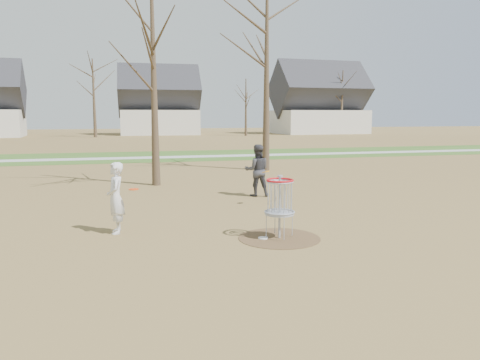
{
  "coord_description": "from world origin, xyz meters",
  "views": [
    {
      "loc": [
        -3.32,
        -9.42,
        2.69
      ],
      "look_at": [
        -0.5,
        1.5,
        1.1
      ],
      "focal_mm": 35.0,
      "sensor_mm": 36.0,
      "label": 1
    }
  ],
  "objects_px": {
    "player_standing": "(116,198)",
    "player_throwing": "(257,170)",
    "disc_golf_basket": "(280,197)",
    "disc_grounded": "(263,238)"
  },
  "relations": [
    {
      "from": "player_standing",
      "to": "player_throwing",
      "type": "xyz_separation_m",
      "value": [
        4.49,
        3.88,
        0.04
      ]
    },
    {
      "from": "player_standing",
      "to": "player_throwing",
      "type": "distance_m",
      "value": 5.93
    },
    {
      "from": "player_throwing",
      "to": "disc_golf_basket",
      "type": "height_order",
      "value": "player_throwing"
    },
    {
      "from": "player_throwing",
      "to": "player_standing",
      "type": "bearing_deg",
      "value": 50.17
    },
    {
      "from": "player_standing",
      "to": "player_throwing",
      "type": "relative_size",
      "value": 0.95
    },
    {
      "from": "player_standing",
      "to": "disc_golf_basket",
      "type": "height_order",
      "value": "player_standing"
    },
    {
      "from": "player_standing",
      "to": "disc_golf_basket",
      "type": "bearing_deg",
      "value": 67.2
    },
    {
      "from": "disc_golf_basket",
      "to": "player_throwing",
      "type": "bearing_deg",
      "value": 78.71
    },
    {
      "from": "player_standing",
      "to": "disc_golf_basket",
      "type": "xyz_separation_m",
      "value": [
        3.44,
        -1.35,
        0.1
      ]
    },
    {
      "from": "player_standing",
      "to": "disc_grounded",
      "type": "relative_size",
      "value": 7.38
    }
  ]
}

